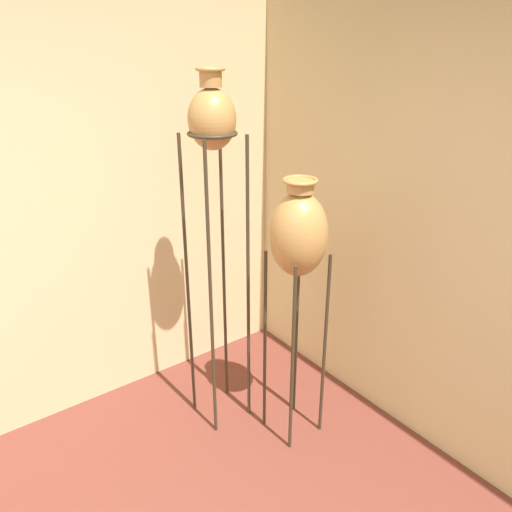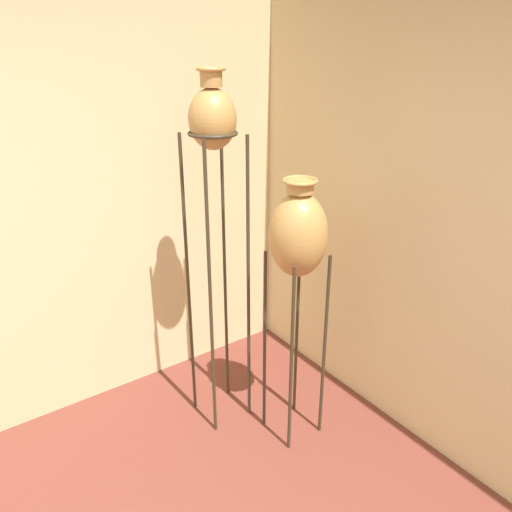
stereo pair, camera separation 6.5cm
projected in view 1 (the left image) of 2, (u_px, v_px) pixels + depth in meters
The scene contains 2 objects.
vase_stand_tall at pixel (213, 139), 2.61m from camera, with size 0.28×0.28×2.14m.
vase_stand_medium at pixel (298, 238), 2.67m from camera, with size 0.32×0.32×1.61m.
Camera 1 is at (-0.10, -0.72, 2.25)m, focal length 35.00 mm.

